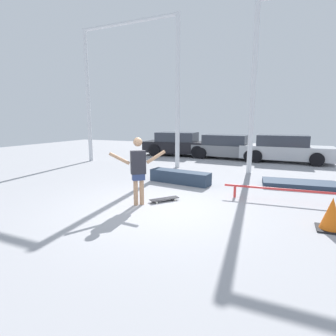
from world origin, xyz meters
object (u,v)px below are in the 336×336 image
(skateboard, at_px, (164,199))
(parked_car_silver, at_px, (285,149))
(traffic_cone, at_px, (332,214))
(manual_pad, at_px, (300,184))
(parked_car_grey, at_px, (228,147))
(grind_rail, at_px, (286,191))
(grind_box, at_px, (180,177))
(parked_car_black, at_px, (179,144))
(skateboarder, at_px, (138,167))

(skateboard, relative_size, parked_car_silver, 0.17)
(skateboard, relative_size, traffic_cone, 1.14)
(manual_pad, distance_m, parked_car_grey, 6.69)
(grind_rail, bearing_deg, manual_pad, 77.52)
(grind_box, relative_size, manual_pad, 0.95)
(grind_rail, xyz_separation_m, parked_car_grey, (-3.04, 7.63, 0.34))
(grind_rail, distance_m, traffic_cone, 1.80)
(skateboard, xyz_separation_m, parked_car_black, (-3.09, 8.91, 0.63))
(parked_car_grey, relative_size, traffic_cone, 6.64)
(parked_car_black, distance_m, parked_car_silver, 5.98)
(parked_car_black, distance_m, parked_car_grey, 3.01)
(skateboard, distance_m, manual_pad, 4.64)
(skateboard, xyz_separation_m, grind_rail, (2.96, 1.23, 0.24))
(parked_car_silver, bearing_deg, traffic_cone, -83.65)
(skateboarder, xyz_separation_m, manual_pad, (3.86, 3.70, -0.89))
(skateboard, relative_size, grind_box, 0.35)
(parked_car_grey, bearing_deg, parked_car_silver, -0.51)
(skateboard, distance_m, grind_rail, 3.21)
(skateboard, distance_m, grind_box, 2.16)
(parked_car_silver, relative_size, traffic_cone, 6.71)
(skateboard, bearing_deg, parked_car_grey, 39.50)
(skateboard, xyz_separation_m, manual_pad, (3.39, 3.16, 0.03))
(parked_car_black, xyz_separation_m, traffic_cone, (6.87, -9.29, -0.37))
(skateboarder, distance_m, grind_rail, 3.92)
(skateboarder, bearing_deg, grind_box, 47.00)
(skateboard, bearing_deg, traffic_cone, -56.80)
(manual_pad, xyz_separation_m, traffic_cone, (0.39, -3.55, 0.24))
(grind_box, relative_size, traffic_cone, 3.22)
(skateboarder, bearing_deg, parked_car_grey, 46.56)
(grind_rail, bearing_deg, skateboarder, -152.85)
(parked_car_grey, bearing_deg, skateboard, -86.34)
(traffic_cone, bearing_deg, parked_car_black, 126.47)
(parked_car_black, height_order, parked_car_grey, parked_car_black)
(grind_box, xyz_separation_m, traffic_cone, (4.16, -2.50, 0.11))
(manual_pad, relative_size, parked_car_silver, 0.51)
(skateboarder, relative_size, parked_car_silver, 0.39)
(skateboarder, bearing_deg, parked_car_silver, 28.90)
(skateboarder, bearing_deg, skateboard, 7.52)
(grind_rail, bearing_deg, parked_car_silver, 90.56)
(skateboard, height_order, traffic_cone, traffic_cone)
(parked_car_silver, bearing_deg, parked_car_black, 178.42)
(skateboarder, xyz_separation_m, grind_rail, (3.44, 1.76, -0.68))
(manual_pad, relative_size, grind_rail, 0.71)
(parked_car_silver, distance_m, traffic_cone, 9.10)
(skateboard, bearing_deg, grind_rail, -28.53)
(skateboard, distance_m, traffic_cone, 3.81)
(skateboarder, bearing_deg, manual_pad, 2.72)
(grind_rail, xyz_separation_m, traffic_cone, (0.82, -1.61, 0.02))
(skateboard, xyz_separation_m, grind_box, (-0.38, 2.12, 0.15))
(skateboarder, relative_size, manual_pad, 0.76)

